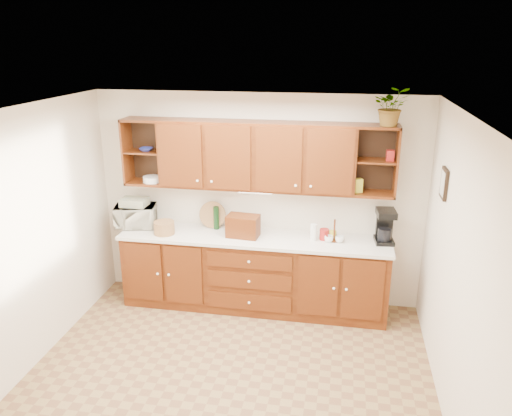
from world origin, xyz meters
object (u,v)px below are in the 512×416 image
at_px(microwave, 136,216).
at_px(potted_plant, 391,106).
at_px(bread_box, 243,226).
at_px(coffee_maker, 385,226).

bearing_deg(microwave, potted_plant, -13.05).
bearing_deg(bread_box, coffee_maker, 9.75).
relative_size(bread_box, coffee_maker, 0.95).
xyz_separation_m(microwave, coffee_maker, (3.04, 0.04, 0.05)).
bearing_deg(coffee_maker, bread_box, 179.01).
xyz_separation_m(microwave, potted_plant, (2.99, 0.01, 1.42)).
xyz_separation_m(bread_box, potted_plant, (1.60, 0.10, 1.43)).
distance_m(microwave, potted_plant, 3.32).
bearing_deg(bread_box, potted_plant, 8.72).
bearing_deg(bread_box, microwave, -178.81).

